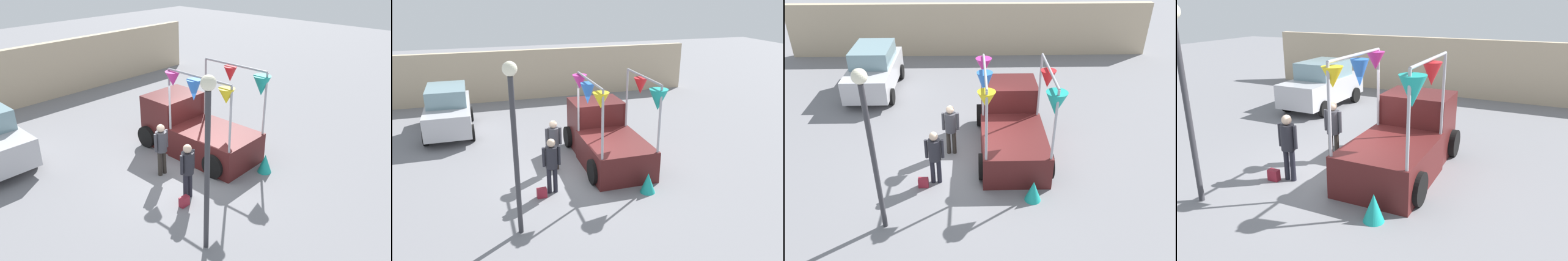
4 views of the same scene
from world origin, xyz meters
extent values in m
plane|color=slate|center=(0.00, 0.00, 0.00)|extent=(60.00, 60.00, 0.00)
cube|color=#4C1919|center=(1.29, -0.11, 0.50)|extent=(1.90, 2.60, 1.00)
cube|color=#4C1919|center=(1.29, 1.89, 0.90)|extent=(1.80, 1.40, 1.80)
cube|color=#8CB2C6|center=(1.29, 1.89, 1.35)|extent=(1.76, 1.37, 0.60)
cylinder|color=black|center=(0.34, 2.24, 0.38)|extent=(0.22, 0.76, 0.76)
cylinder|color=black|center=(2.24, 2.24, 0.38)|extent=(0.22, 0.76, 0.76)
cylinder|color=black|center=(0.34, -0.81, 0.38)|extent=(0.22, 0.76, 0.76)
cylinder|color=black|center=(2.24, -0.81, 0.38)|extent=(0.22, 0.76, 0.76)
cylinder|color=#A5A5AD|center=(0.42, 1.11, 2.01)|extent=(0.07, 0.07, 2.02)
cylinder|color=#A5A5AD|center=(2.16, 1.11, 2.01)|extent=(0.07, 0.07, 2.02)
cylinder|color=#A5A5AD|center=(0.42, -1.33, 2.01)|extent=(0.07, 0.07, 2.02)
cylinder|color=#A5A5AD|center=(2.16, -1.33, 2.01)|extent=(0.07, 0.07, 2.02)
cylinder|color=#A5A5AD|center=(0.42, -0.11, 3.02)|extent=(0.07, 2.44, 0.07)
cylinder|color=#A5A5AD|center=(2.16, -0.11, 3.02)|extent=(0.07, 2.44, 0.07)
cone|color=yellow|center=(0.42, -1.16, 2.69)|extent=(0.62, 0.62, 0.45)
cone|color=teal|center=(2.16, -1.16, 2.57)|extent=(0.60, 0.60, 0.62)
cone|color=blue|center=(0.42, 0.06, 2.58)|extent=(0.47, 0.47, 0.65)
cone|color=red|center=(2.16, 0.06, 2.70)|extent=(0.46, 0.46, 0.51)
cone|color=#D83399|center=(0.42, 0.94, 2.75)|extent=(0.67, 0.67, 0.45)
cube|color=#B7B7BC|center=(-3.93, 5.16, 0.77)|extent=(1.70, 4.00, 0.90)
cube|color=#72939E|center=(-3.93, 5.31, 1.55)|extent=(1.50, 2.10, 0.66)
cylinder|color=black|center=(-4.78, 6.41, 0.32)|extent=(0.18, 0.64, 0.64)
cylinder|color=black|center=(-3.08, 6.41, 0.32)|extent=(0.18, 0.64, 0.64)
cylinder|color=black|center=(-4.78, 3.91, 0.32)|extent=(0.18, 0.64, 0.64)
cylinder|color=black|center=(-3.08, 3.91, 0.32)|extent=(0.18, 0.64, 0.64)
cylinder|color=black|center=(-1.06, -1.00, 0.40)|extent=(0.13, 0.13, 0.79)
cylinder|color=black|center=(-0.88, -1.00, 0.40)|extent=(0.13, 0.13, 0.79)
cylinder|color=#26262D|center=(-0.97, -1.00, 1.11)|extent=(0.34, 0.34, 0.63)
sphere|color=beige|center=(-0.97, -1.00, 1.54)|extent=(0.24, 0.24, 0.24)
cylinder|color=#26262D|center=(-1.19, -1.00, 1.14)|extent=(0.09, 0.09, 0.57)
cylinder|color=#26262D|center=(-0.75, -1.00, 1.14)|extent=(0.09, 0.09, 0.57)
cylinder|color=#2D2823|center=(-0.68, 0.45, 0.40)|extent=(0.13, 0.13, 0.81)
cylinder|color=#2D2823|center=(-0.50, 0.45, 0.40)|extent=(0.13, 0.13, 0.81)
cylinder|color=#3F3F47|center=(-0.59, 0.45, 1.12)|extent=(0.34, 0.34, 0.64)
sphere|color=beige|center=(-0.59, 0.45, 1.56)|extent=(0.24, 0.24, 0.24)
cylinder|color=#3F3F47|center=(-0.81, 0.45, 1.16)|extent=(0.09, 0.09, 0.57)
cylinder|color=#3F3F47|center=(-0.37, 0.45, 1.16)|extent=(0.09, 0.09, 0.57)
cube|color=maroon|center=(-1.32, -1.20, 0.14)|extent=(0.28, 0.16, 0.28)
cylinder|color=#333338|center=(-2.12, -2.68, 1.92)|extent=(0.12, 0.12, 3.83)
cube|color=tan|center=(0.00, 9.41, 1.30)|extent=(18.00, 0.36, 2.60)
cone|color=teal|center=(1.67, -1.81, 0.30)|extent=(0.58, 0.58, 0.60)
camera|label=1|loc=(-7.41, -7.21, 6.22)|focal=35.00mm
camera|label=2|loc=(-2.89, -10.63, 5.53)|focal=35.00mm
camera|label=3|loc=(0.06, -9.58, 6.94)|focal=35.00mm
camera|label=4|loc=(4.48, -7.82, 4.17)|focal=35.00mm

